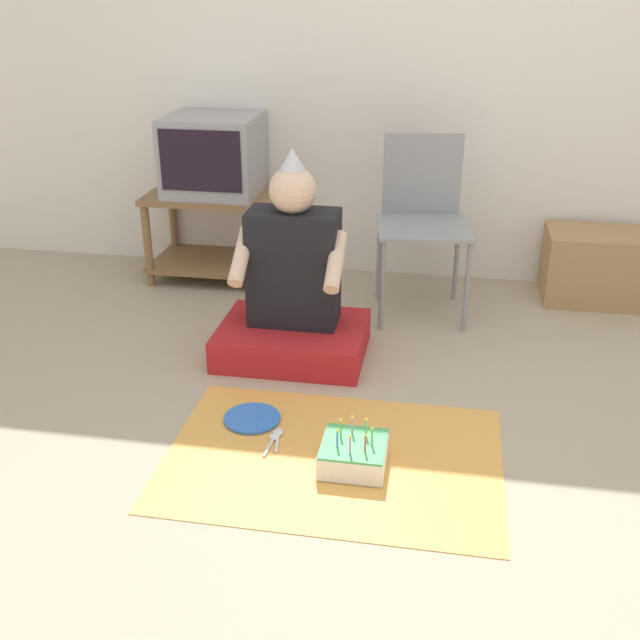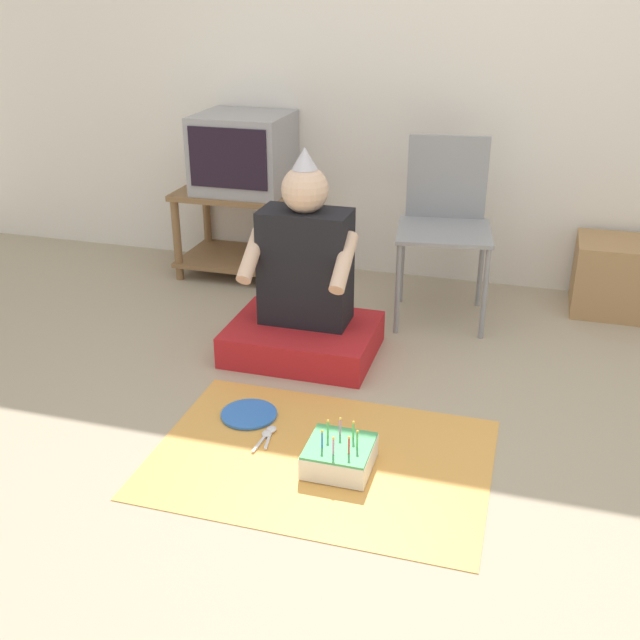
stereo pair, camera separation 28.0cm
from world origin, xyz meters
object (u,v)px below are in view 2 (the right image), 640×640
object	(u,v)px
paper_plate	(249,414)
tv	(244,153)
folding_chair	(445,215)
cardboard_box_stack	(626,277)
person_seated	(304,294)
birthday_cake	(339,456)

from	to	relation	value
paper_plate	tv	bearing A→B (deg)	111.34
tv	folding_chair	distance (m)	1.15
folding_chair	cardboard_box_stack	bearing A→B (deg)	16.75
folding_chair	cardboard_box_stack	xyz separation A→B (m)	(0.87, 0.26, -0.32)
person_seated	birthday_cake	size ratio (longest dim) A/B	4.09
birthday_cake	cardboard_box_stack	bearing A→B (deg)	58.92
birthday_cake	paper_plate	xyz separation A→B (m)	(-0.41, 0.22, -0.04)
folding_chair	cardboard_box_stack	size ratio (longest dim) A/B	1.73
birthday_cake	paper_plate	world-z (taller)	birthday_cake
person_seated	paper_plate	size ratio (longest dim) A/B	4.23
cardboard_box_stack	folding_chair	bearing A→B (deg)	-163.25
cardboard_box_stack	paper_plate	world-z (taller)	cardboard_box_stack
cardboard_box_stack	birthday_cake	size ratio (longest dim) A/B	2.23
birthday_cake	person_seated	bearing A→B (deg)	114.99
birthday_cake	paper_plate	size ratio (longest dim) A/B	1.04
paper_plate	cardboard_box_stack	bearing A→B (deg)	45.60
tv	cardboard_box_stack	xyz separation A→B (m)	(1.98, 0.02, -0.50)
folding_chair	tv	bearing A→B (deg)	167.60
tv	paper_plate	size ratio (longest dim) A/B	2.24
tv	birthday_cake	size ratio (longest dim) A/B	2.16
folding_chair	birthday_cake	distance (m)	1.49
cardboard_box_stack	person_seated	distance (m)	1.64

